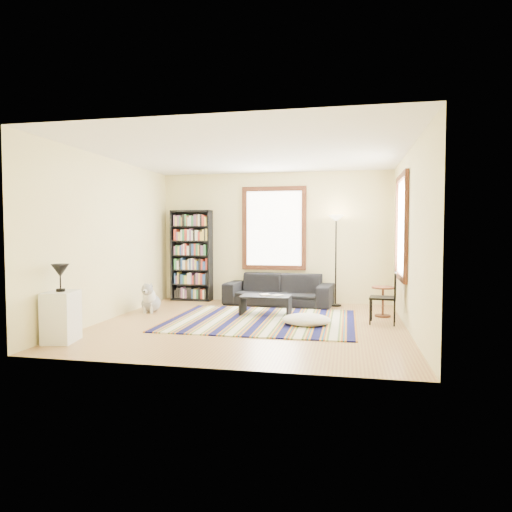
% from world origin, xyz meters
% --- Properties ---
extents(floor, '(5.00, 5.00, 0.10)m').
position_xyz_m(floor, '(0.00, 0.00, -0.05)').
color(floor, tan).
rests_on(floor, ground).
extents(ceiling, '(5.00, 5.00, 0.10)m').
position_xyz_m(ceiling, '(0.00, 0.00, 2.85)').
color(ceiling, white).
rests_on(ceiling, floor).
extents(wall_back, '(5.00, 0.10, 2.80)m').
position_xyz_m(wall_back, '(0.00, 2.55, 1.40)').
color(wall_back, '#F5ECA5').
rests_on(wall_back, floor).
extents(wall_front, '(5.00, 0.10, 2.80)m').
position_xyz_m(wall_front, '(0.00, -2.55, 1.40)').
color(wall_front, '#F5ECA5').
rests_on(wall_front, floor).
extents(wall_left, '(0.10, 5.00, 2.80)m').
position_xyz_m(wall_left, '(-2.55, 0.00, 1.40)').
color(wall_left, '#F5ECA5').
rests_on(wall_left, floor).
extents(wall_right, '(0.10, 5.00, 2.80)m').
position_xyz_m(wall_right, '(2.55, 0.00, 1.40)').
color(wall_right, '#F5ECA5').
rests_on(wall_right, floor).
extents(window_back, '(1.20, 0.06, 1.60)m').
position_xyz_m(window_back, '(0.00, 2.47, 1.60)').
color(window_back, white).
rests_on(window_back, wall_back).
extents(window_right, '(0.06, 1.20, 1.60)m').
position_xyz_m(window_right, '(2.47, 0.80, 1.60)').
color(window_right, white).
rests_on(window_right, wall_right).
extents(rug, '(3.17, 2.53, 0.02)m').
position_xyz_m(rug, '(0.14, 0.29, 0.01)').
color(rug, '#0C0D3D').
rests_on(rug, floor).
extents(sofa, '(2.29, 1.09, 0.65)m').
position_xyz_m(sofa, '(0.17, 2.05, 0.32)').
color(sofa, black).
rests_on(sofa, floor).
extents(bookshelf, '(0.90, 0.30, 2.00)m').
position_xyz_m(bookshelf, '(-1.83, 2.32, 1.00)').
color(bookshelf, black).
rests_on(bookshelf, floor).
extents(coffee_table, '(1.02, 0.78, 0.36)m').
position_xyz_m(coffee_table, '(0.11, 0.85, 0.18)').
color(coffee_table, black).
rests_on(coffee_table, floor).
extents(book_a, '(0.27, 0.25, 0.02)m').
position_xyz_m(book_a, '(0.01, 0.85, 0.37)').
color(book_a, beige).
rests_on(book_a, coffee_table).
extents(book_b, '(0.23, 0.25, 0.02)m').
position_xyz_m(book_b, '(0.26, 0.90, 0.37)').
color(book_b, beige).
rests_on(book_b, coffee_table).
extents(floor_cushion, '(0.90, 0.74, 0.20)m').
position_xyz_m(floor_cushion, '(0.93, 0.03, 0.10)').
color(floor_cushion, white).
rests_on(floor_cushion, floor).
extents(floor_lamp, '(0.36, 0.36, 1.86)m').
position_xyz_m(floor_lamp, '(1.34, 2.15, 0.93)').
color(floor_lamp, black).
rests_on(floor_lamp, floor).
extents(side_table, '(0.40, 0.40, 0.54)m').
position_xyz_m(side_table, '(2.20, 1.11, 0.27)').
color(side_table, '#4D2713').
rests_on(side_table, floor).
extents(folding_chair, '(0.46, 0.45, 0.86)m').
position_xyz_m(folding_chair, '(2.15, 0.46, 0.43)').
color(folding_chair, black).
rests_on(folding_chair, floor).
extents(white_cabinet, '(0.46, 0.56, 0.70)m').
position_xyz_m(white_cabinet, '(-2.30, -1.71, 0.35)').
color(white_cabinet, white).
rests_on(white_cabinet, floor).
extents(table_lamp, '(0.27, 0.27, 0.38)m').
position_xyz_m(table_lamp, '(-2.30, -1.71, 0.89)').
color(table_lamp, black).
rests_on(table_lamp, white_cabinet).
extents(dog, '(0.42, 0.57, 0.55)m').
position_xyz_m(dog, '(-2.09, 0.75, 0.27)').
color(dog, '#AAAAAA').
rests_on(dog, floor).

